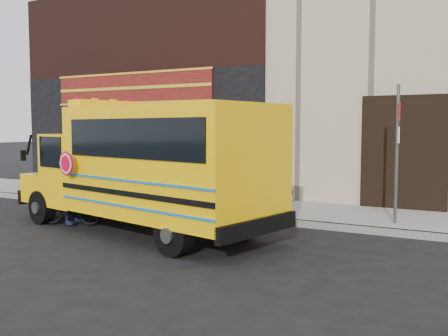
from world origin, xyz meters
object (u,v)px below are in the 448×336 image
sign_pole (397,151)px  bicycle (70,205)px  school_bus (149,165)px  cyclist (72,185)px

sign_pole → bicycle: (-6.84, -3.09, -1.32)m
school_bus → cyclist: 2.24m
sign_pole → bicycle: bearing=-155.7°
cyclist → school_bus: bearing=-105.8°
sign_pole → school_bus: bearing=-147.0°
school_bus → bicycle: 2.47m
sign_pole → cyclist: sign_pole is taller
bicycle → cyclist: bearing=-98.0°
sign_pole → cyclist: bearing=-155.5°
school_bus → sign_pole: sign_pole is taller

